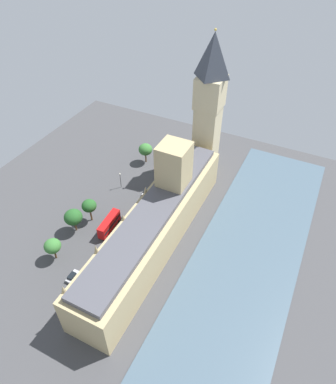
{
  "coord_description": "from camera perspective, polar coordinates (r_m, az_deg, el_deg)",
  "views": [
    {
      "loc": [
        -37.02,
        61.62,
        83.78
      ],
      "look_at": [
        1.0,
        -15.04,
        7.91
      ],
      "focal_mm": 32.25,
      "sensor_mm": 36.0,
      "label": 1
    }
  ],
  "objects": [
    {
      "name": "river_thames",
      "position": [
        104.17,
        11.77,
        -13.19
      ],
      "size": [
        30.18,
        127.92,
        0.25
      ],
      "primitive_type": "cube",
      "color": "#475B6B",
      "rests_on": "ground"
    },
    {
      "name": "plane_tree_trailing",
      "position": [
        114.47,
        -12.92,
        -2.26
      ],
      "size": [
        4.81,
        4.81,
        8.55
      ],
      "color": "brown",
      "rests_on": "ground"
    },
    {
      "name": "car_silver_opposite_hall",
      "position": [
        104.37,
        -15.52,
        -13.3
      ],
      "size": [
        1.97,
        4.37,
        1.74
      ],
      "rotation": [
        0.0,
        0.0,
        3.16
      ],
      "color": "#B7B7BC",
      "rests_on": "ground"
    },
    {
      "name": "parliament_building",
      "position": [
        104.7,
        -1.77,
        -4.7
      ],
      "size": [
        13.9,
        72.14,
        28.52
      ],
      "color": "tan",
      "rests_on": "ground"
    },
    {
      "name": "ground_plane",
      "position": [
        110.39,
        -3.03,
        -7.89
      ],
      "size": [
        142.14,
        142.14,
        0.0
      ],
      "primitive_type": "plane",
      "color": "#424244"
    },
    {
      "name": "plane_tree_under_trees",
      "position": [
        107.06,
        -18.56,
        -8.48
      ],
      "size": [
        4.98,
        4.98,
        7.52
      ],
      "color": "brown",
      "rests_on": "ground"
    },
    {
      "name": "pedestrian_corner",
      "position": [
        122.87,
        -2.23,
        -0.99
      ],
      "size": [
        0.67,
        0.68,
        1.65
      ],
      "rotation": [
        0.0,
        0.0,
        0.75
      ],
      "color": "#336B60",
      "rests_on": "ground"
    },
    {
      "name": "car_white_near_tower",
      "position": [
        125.22,
        -3.63,
        0.01
      ],
      "size": [
        2.32,
        4.4,
        1.74
      ],
      "rotation": [
        0.0,
        0.0,
        0.11
      ],
      "color": "silver",
      "rests_on": "ground"
    },
    {
      "name": "plane_tree_leading",
      "position": [
        137.73,
        -3.76,
        7.03
      ],
      "size": [
        5.44,
        5.44,
        8.25
      ],
      "color": "brown",
      "rests_on": "ground"
    },
    {
      "name": "plane_tree_by_river_gate",
      "position": [
        112.73,
        -15.4,
        -4.04
      ],
      "size": [
        5.8,
        5.8,
        8.42
      ],
      "color": "brown",
      "rests_on": "ground"
    },
    {
      "name": "clock_tower",
      "position": [
        124.37,
        6.79,
        14.08
      ],
      "size": [
        9.31,
        9.31,
        52.14
      ],
      "color": "#CCBA8E",
      "rests_on": "ground"
    },
    {
      "name": "pedestrian_midblock",
      "position": [
        100.98,
        -14.51,
        -15.88
      ],
      "size": [
        0.68,
        0.61,
        1.62
      ],
      "rotation": [
        0.0,
        0.0,
        2.05
      ],
      "color": "maroon",
      "rests_on": "ground"
    },
    {
      "name": "double_decker_bus_kerbside",
      "position": [
        112.83,
        -9.71,
        -5.21
      ],
      "size": [
        3.21,
        10.64,
        4.75
      ],
      "rotation": [
        0.0,
        0.0,
        0.07
      ],
      "color": "red",
      "rests_on": "ground"
    },
    {
      "name": "pedestrian_far_end",
      "position": [
        113.75,
        -6.12,
        -5.67
      ],
      "size": [
        0.64,
        0.56,
        1.55
      ],
      "rotation": [
        0.0,
        0.0,
        1.93
      ],
      "color": "#336B60",
      "rests_on": "ground"
    },
    {
      "name": "street_lamp_slot_10",
      "position": [
        126.64,
        -7.91,
        2.38
      ],
      "size": [
        0.56,
        0.56,
        6.57
      ],
      "color": "black",
      "rests_on": "ground"
    }
  ]
}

